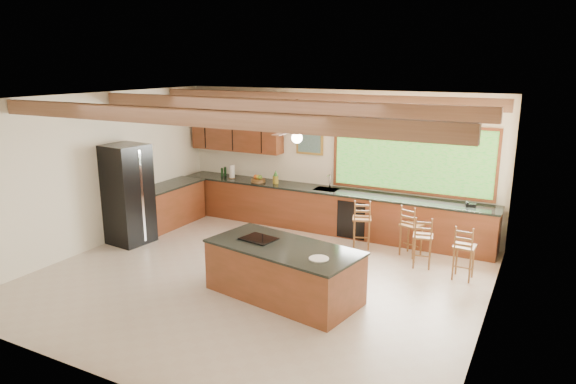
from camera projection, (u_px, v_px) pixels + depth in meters
The scene contains 9 objects.
ground at pixel (257, 278), 8.67m from camera, with size 7.20×7.20×0.00m, color beige.
room_shell at pixel (266, 143), 8.77m from camera, with size 7.27×6.54×3.02m.
counter_run at pixel (284, 209), 11.09m from camera, with size 7.12×3.10×1.24m.
island at pixel (283, 271), 7.92m from camera, with size 2.53×1.51×0.85m.
refrigerator at pixel (127, 194), 10.21m from camera, with size 0.85×0.83×2.00m.
bar_stool_a at pixel (361, 220), 9.93m from camera, with size 0.45×0.45×1.00m.
bar_stool_b at pixel (422, 238), 9.00m from camera, with size 0.40×0.40×0.95m.
bar_stool_c at pixel (464, 248), 8.48m from camera, with size 0.35×0.35×0.95m.
bar_stool_d at pixel (411, 226), 9.53m from camera, with size 0.44×0.44×0.99m.
Camera 1 is at (4.20, -6.89, 3.54)m, focal length 32.00 mm.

